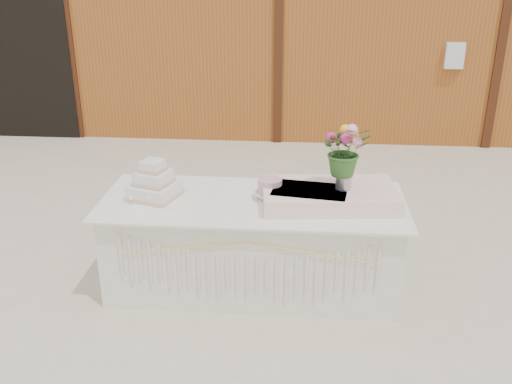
# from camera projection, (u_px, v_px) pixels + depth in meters

# --- Properties ---
(ground) EXTENTS (80.00, 80.00, 0.00)m
(ground) POSITION_uv_depth(u_px,v_px,m) (253.00, 285.00, 4.78)
(ground) COLOR beige
(ground) RESTS_ON ground
(barn) EXTENTS (12.60, 4.60, 3.30)m
(barn) POSITION_uv_depth(u_px,v_px,m) (284.00, 12.00, 9.65)
(barn) COLOR #A24D22
(barn) RESTS_ON ground
(cake_table) EXTENTS (2.40, 1.00, 0.77)m
(cake_table) POSITION_uv_depth(u_px,v_px,m) (253.00, 244.00, 4.63)
(cake_table) COLOR white
(cake_table) RESTS_ON ground
(wedding_cake) EXTENTS (0.43, 0.43, 0.31)m
(wedding_cake) POSITION_uv_depth(u_px,v_px,m) (154.00, 185.00, 4.51)
(wedding_cake) COLOR white
(wedding_cake) RESTS_ON cake_table
(pink_cake_stand) EXTENTS (0.24, 0.24, 0.17)m
(pink_cake_stand) POSITION_uv_depth(u_px,v_px,m) (270.00, 188.00, 4.47)
(pink_cake_stand) COLOR silver
(pink_cake_stand) RESTS_ON cake_table
(satin_runner) EXTENTS (1.08, 0.69, 0.13)m
(satin_runner) POSITION_uv_depth(u_px,v_px,m) (329.00, 195.00, 4.42)
(satin_runner) COLOR #FFD4CD
(satin_runner) RESTS_ON cake_table
(flower_vase) EXTENTS (0.12, 0.12, 0.16)m
(flower_vase) POSITION_uv_depth(u_px,v_px,m) (344.00, 179.00, 4.34)
(flower_vase) COLOR #A6A7AB
(flower_vase) RESTS_ON satin_runner
(bouquet) EXTENTS (0.41, 0.37, 0.40)m
(bouquet) POSITION_uv_depth(u_px,v_px,m) (346.00, 144.00, 4.23)
(bouquet) COLOR #315E25
(bouquet) RESTS_ON flower_vase
(loose_flowers) EXTENTS (0.23, 0.38, 0.02)m
(loose_flowers) POSITION_uv_depth(u_px,v_px,m) (139.00, 189.00, 4.67)
(loose_flowers) COLOR pink
(loose_flowers) RESTS_ON cake_table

